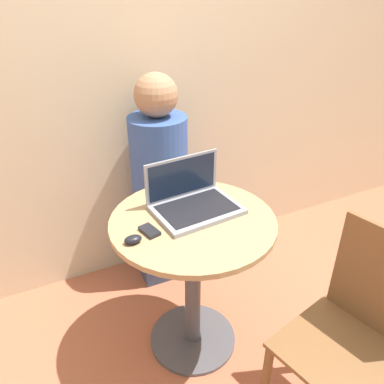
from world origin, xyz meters
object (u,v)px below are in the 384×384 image
laptop (193,200)px  chair_empty (352,338)px  cell_phone (149,231)px  person_seated (158,195)px

laptop → chair_empty: (0.33, -0.68, -0.33)m
cell_phone → chair_empty: size_ratio=0.11×
cell_phone → person_seated: person_seated is taller
laptop → person_seated: person_seated is taller
laptop → cell_phone: (-0.24, -0.09, -0.03)m
chair_empty → cell_phone: bearing=134.4°
laptop → cell_phone: laptop is taller
cell_phone → laptop: bearing=21.1°
chair_empty → person_seated: person_seated is taller
person_seated → chair_empty: bearing=-76.2°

